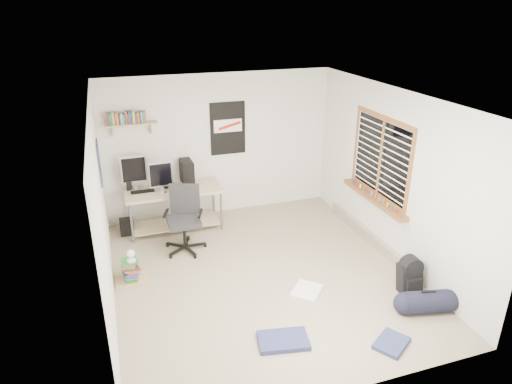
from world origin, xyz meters
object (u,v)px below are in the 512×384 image
object	(u,v)px
desk	(175,209)
office_chair	(184,221)
book_stack	(131,271)
duffel_bag	(427,302)
backpack	(409,277)

from	to	relation	value
desk	office_chair	size ratio (longest dim) A/B	1.54
office_chair	book_stack	world-z (taller)	office_chair
desk	duffel_bag	bearing A→B (deg)	-36.45
office_chair	backpack	distance (m)	3.33
desk	office_chair	xyz separation A→B (m)	(0.02, -0.77, 0.12)
backpack	desk	bearing A→B (deg)	136.52
backpack	book_stack	xyz separation A→B (m)	(-3.50, 1.41, -0.05)
office_chair	backpack	xyz separation A→B (m)	(2.64, -2.00, -0.29)
desk	book_stack	size ratio (longest dim) A/B	3.34
book_stack	desk	bearing A→B (deg)	58.46
backpack	duffel_bag	world-z (taller)	duffel_bag
office_chair	duffel_bag	size ratio (longest dim) A/B	1.81
duffel_bag	desk	bearing A→B (deg)	140.73
backpack	book_stack	world-z (taller)	backpack
desk	office_chair	distance (m)	0.78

